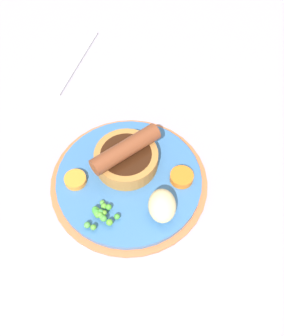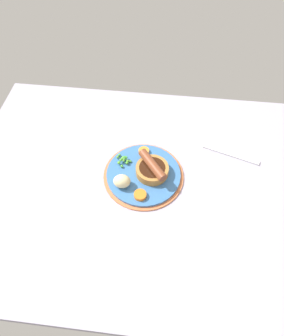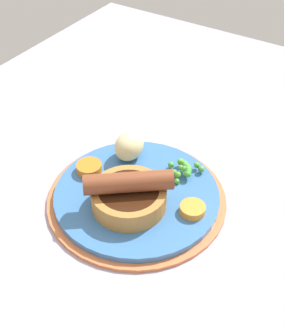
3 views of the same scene
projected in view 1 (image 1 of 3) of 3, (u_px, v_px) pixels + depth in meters
dining_table at (147, 183)px, 59.51cm from camera, size 110.00×80.00×3.00cm
dinner_plate at (130, 181)px, 57.36cm from camera, size 24.09×24.09×1.40cm
sausage_pudding at (127, 157)px, 56.31cm from camera, size 9.69×10.40×5.33cm
pea_pile at (101, 214)px, 52.28cm from camera, size 4.83×4.94×1.83cm
potato_chunk_0 at (163, 206)px, 51.83cm from camera, size 5.18×4.22×4.14cm
carrot_slice_0 at (76, 180)px, 55.88cm from camera, size 4.53×4.53×1.03cm
carrot_slice_1 at (183, 177)px, 56.02cm from camera, size 4.87×4.87×1.20cm
fork at (77, 61)px, 71.94cm from camera, size 17.66×6.91×0.60cm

